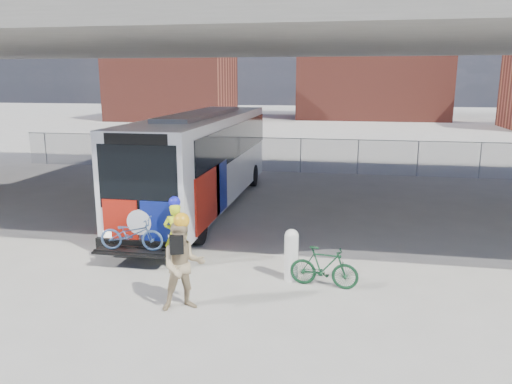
% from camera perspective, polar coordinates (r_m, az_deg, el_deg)
% --- Properties ---
extents(ground, '(160.00, 160.00, 0.00)m').
position_cam_1_polar(ground, '(15.53, -3.05, -5.61)').
color(ground, '#9E9991').
rests_on(ground, ground).
extents(bus, '(2.67, 12.91, 3.69)m').
position_cam_1_polar(bus, '(19.30, -6.13, 4.41)').
color(bus, silver).
rests_on(bus, ground).
extents(overpass, '(40.00, 16.00, 7.95)m').
position_cam_1_polar(overpass, '(18.72, -0.27, 17.84)').
color(overpass, '#605E59').
rests_on(overpass, ground).
extents(chainlink_fence, '(30.00, 0.06, 30.00)m').
position_cam_1_polar(chainlink_fence, '(26.77, 3.00, 5.32)').
color(chainlink_fence, gray).
rests_on(chainlink_fence, ground).
extents(brick_buildings, '(54.00, 22.00, 12.00)m').
position_cam_1_polar(brick_buildings, '(62.58, 8.78, 13.14)').
color(brick_buildings, brown).
rests_on(brick_buildings, ground).
extents(smokestack, '(2.20, 2.20, 25.00)m').
position_cam_1_polar(smokestack, '(70.50, 20.18, 18.25)').
color(smokestack, brown).
rests_on(smokestack, ground).
extents(bollard, '(0.34, 0.34, 1.32)m').
position_cam_1_polar(bollard, '(12.43, 4.05, -6.97)').
color(bollard, white).
rests_on(bollard, ground).
extents(cyclist_hivis, '(0.68, 0.48, 1.93)m').
position_cam_1_polar(cyclist_hivis, '(13.34, -9.16, -4.68)').
color(cyclist_hivis, '#E6FF1A').
rests_on(cyclist_hivis, ground).
extents(cyclist_tan, '(1.19, 1.09, 2.17)m').
position_cam_1_polar(cyclist_tan, '(10.90, -8.34, -8.19)').
color(cyclist_tan, tan).
rests_on(cyclist_tan, ground).
extents(bike_parked, '(1.71, 0.68, 1.00)m').
position_cam_1_polar(bike_parked, '(12.18, 7.77, -8.51)').
color(bike_parked, '#133C21').
rests_on(bike_parked, ground).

